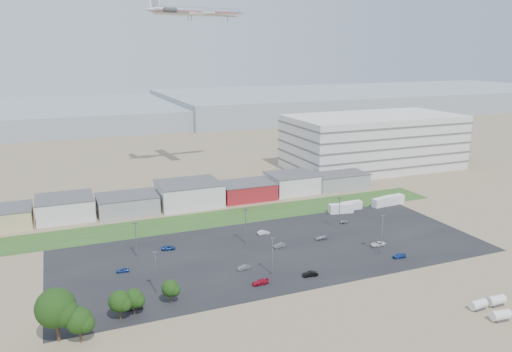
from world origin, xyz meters
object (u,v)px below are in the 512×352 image
box_trailer_a (341,208)px  parked_car_5 (123,270)px  storage_tank_nw (478,304)px  parked_car_0 (378,244)px  parked_car_2 (399,256)px  parked_car_13 (310,274)px  parked_car_7 (280,245)px  parked_car_9 (168,248)px  parked_car_3 (260,282)px  parked_car_8 (344,222)px  parked_car_10 (134,306)px  parked_car_11 (263,232)px  parked_car_4 (244,267)px  airliner (197,11)px  tree_far_left (56,312)px  parked_car_12 (321,238)px

box_trailer_a → parked_car_5: bearing=-155.9°
storage_tank_nw → parked_car_0: storage_tank_nw is taller
parked_car_2 → parked_car_13: parked_car_13 is taller
storage_tank_nw → parked_car_7: bearing=117.4°
parked_car_2 → parked_car_9: bearing=-112.9°
box_trailer_a → parked_car_3: size_ratio=2.03×
parked_car_3 → parked_car_8: 51.51m
parked_car_3 → parked_car_10: bearing=-92.3°
parked_car_5 → parked_car_8: parked_car_8 is taller
parked_car_11 → parked_car_4: bearing=145.9°
parked_car_7 → airliner: bearing=174.3°
parked_car_8 → parked_car_0: bearing=168.5°
parked_car_5 → parked_car_9: 17.22m
parked_car_0 → parked_car_7: size_ratio=1.19×
storage_tank_nw → parked_car_2: size_ratio=1.06×
parked_car_3 → parked_car_7: 23.77m
storage_tank_nw → parked_car_8: 58.78m
tree_far_left → parked_car_7: (59.23, 26.40, -5.54)m
airliner → parked_car_3: (-17.32, -109.74, -69.40)m
parked_car_0 → parked_car_12: size_ratio=1.13×
parked_car_2 → parked_car_7: parked_car_2 is taller
box_trailer_a → parked_car_4: 56.12m
parked_car_8 → parked_car_10: (-71.83, -30.07, 0.06)m
parked_car_5 → parked_car_12: 57.54m
box_trailer_a → parked_car_5: box_trailer_a is taller
parked_car_2 → parked_car_5: size_ratio=1.16×
parked_car_10 → parked_car_13: (42.97, -0.46, 0.03)m
parked_car_0 → parked_car_7: (-26.55, 9.77, -0.00)m
box_trailer_a → parked_car_11: box_trailer_a is taller
parked_car_3 → parked_car_7: parked_car_7 is taller
parked_car_8 → parked_car_11: parked_car_11 is taller
box_trailer_a → parked_car_5: size_ratio=2.62×
airliner → parked_car_11: airliner is taller
parked_car_0 → tree_far_left: bearing=-77.4°
airliner → parked_car_7: bearing=-98.0°
tree_far_left → parked_car_4: (44.56, 16.54, -5.58)m
parked_car_0 → box_trailer_a: bearing=170.0°
parked_car_3 → parked_car_10: size_ratio=0.98×
tree_far_left → parked_car_10: size_ratio=2.92×
parked_car_3 → parked_car_10: parked_car_10 is taller
parked_car_3 → parked_car_10: 29.86m
parked_car_7 → parked_car_11: bearing=177.0°
tree_far_left → parked_car_5: size_ratio=3.84×
tree_far_left → airliner: 147.18m
parked_car_10 → parked_car_13: 42.97m
storage_tank_nw → box_trailer_a: (7.75, 68.25, 0.40)m
airliner → parked_car_7: size_ratio=12.16×
tree_far_left → parked_car_11: 70.30m
box_trailer_a → parked_car_9: box_trailer_a is taller
parked_car_12 → parked_car_4: bearing=-68.5°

